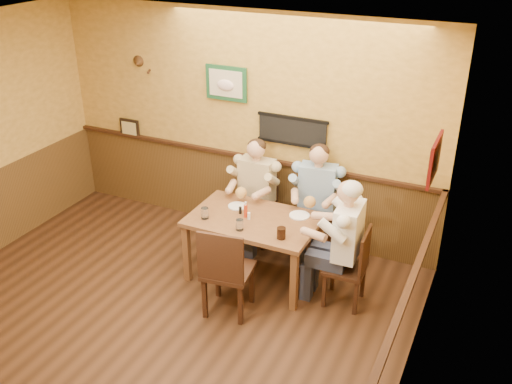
% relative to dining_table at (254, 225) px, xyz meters
% --- Properties ---
extents(room, '(5.02, 5.03, 2.81)m').
position_rel_dining_table_xyz_m(room, '(-0.48, -1.33, 1.03)').
color(room, black).
rests_on(room, ground).
extents(dining_table, '(1.40, 0.90, 0.75)m').
position_rel_dining_table_xyz_m(dining_table, '(0.00, 0.00, 0.00)').
color(dining_table, brown).
rests_on(dining_table, ground).
extents(chair_back_left, '(0.41, 0.41, 0.86)m').
position_rel_dining_table_xyz_m(chair_back_left, '(-0.29, 0.71, -0.23)').
color(chair_back_left, '#3A2012').
rests_on(chair_back_left, ground).
extents(chair_back_right, '(0.46, 0.46, 0.88)m').
position_rel_dining_table_xyz_m(chair_back_right, '(0.45, 0.80, -0.22)').
color(chair_back_right, '#3A2012').
rests_on(chair_back_right, ground).
extents(chair_right_end, '(0.43, 0.43, 0.89)m').
position_rel_dining_table_xyz_m(chair_right_end, '(1.07, -0.04, -0.21)').
color(chair_right_end, '#3A2012').
rests_on(chair_right_end, ground).
extents(chair_near_side, '(0.53, 0.53, 1.02)m').
position_rel_dining_table_xyz_m(chair_near_side, '(0.03, -0.68, -0.15)').
color(chair_near_side, '#3A2012').
rests_on(chair_near_side, ground).
extents(diner_tan_shirt, '(0.58, 0.58, 1.24)m').
position_rel_dining_table_xyz_m(diner_tan_shirt, '(-0.29, 0.71, -0.04)').
color(diner_tan_shirt, beige).
rests_on(diner_tan_shirt, ground).
extents(diner_blue_polo, '(0.65, 0.65, 1.26)m').
position_rel_dining_table_xyz_m(diner_blue_polo, '(0.45, 0.80, -0.03)').
color(diner_blue_polo, '#88A9CC').
rests_on(diner_blue_polo, ground).
extents(diner_white_elder, '(0.61, 0.61, 1.27)m').
position_rel_dining_table_xyz_m(diner_white_elder, '(1.07, -0.04, -0.02)').
color(diner_white_elder, white).
rests_on(diner_white_elder, ground).
extents(water_glass_left, '(0.09, 0.09, 0.13)m').
position_rel_dining_table_xyz_m(water_glass_left, '(-0.48, -0.23, 0.16)').
color(water_glass_left, silver).
rests_on(water_glass_left, dining_table).
extents(water_glass_mid, '(0.10, 0.10, 0.12)m').
position_rel_dining_table_xyz_m(water_glass_mid, '(-0.02, -0.30, 0.15)').
color(water_glass_mid, white).
rests_on(water_glass_mid, dining_table).
extents(cola_tumbler, '(0.10, 0.10, 0.12)m').
position_rel_dining_table_xyz_m(cola_tumbler, '(0.44, -0.27, 0.15)').
color(cola_tumbler, black).
rests_on(cola_tumbler, dining_table).
extents(hot_sauce_bottle, '(0.05, 0.05, 0.17)m').
position_rel_dining_table_xyz_m(hot_sauce_bottle, '(-0.09, -0.01, 0.18)').
color(hot_sauce_bottle, '#B43013').
rests_on(hot_sauce_bottle, dining_table).
extents(salt_shaker, '(0.04, 0.04, 0.08)m').
position_rel_dining_table_xyz_m(salt_shaker, '(-0.04, -0.05, 0.13)').
color(salt_shaker, white).
rests_on(salt_shaker, dining_table).
extents(pepper_shaker, '(0.04, 0.04, 0.08)m').
position_rel_dining_table_xyz_m(pepper_shaker, '(-0.18, 0.03, 0.13)').
color(pepper_shaker, black).
rests_on(pepper_shaker, dining_table).
extents(plate_far_left, '(0.25, 0.25, 0.01)m').
position_rel_dining_table_xyz_m(plate_far_left, '(-0.28, 0.16, 0.10)').
color(plate_far_left, silver).
rests_on(plate_far_left, dining_table).
extents(plate_far_right, '(0.29, 0.29, 0.02)m').
position_rel_dining_table_xyz_m(plate_far_right, '(0.44, 0.25, 0.10)').
color(plate_far_right, white).
rests_on(plate_far_right, dining_table).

